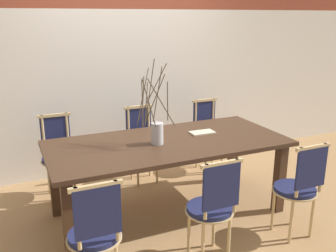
{
  "coord_description": "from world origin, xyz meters",
  "views": [
    {
      "loc": [
        -1.36,
        -3.07,
        1.9
      ],
      "look_at": [
        0.0,
        0.0,
        0.9
      ],
      "focal_mm": 40.0,
      "sensor_mm": 36.0,
      "label": 1
    }
  ],
  "objects_px": {
    "vase_centerpiece": "(157,129)",
    "chair_near_center": "(299,186)",
    "book_stack": "(202,132)",
    "chair_far_center": "(208,132)",
    "dining_table": "(168,151)"
  },
  "relations": [
    {
      "from": "dining_table",
      "to": "book_stack",
      "type": "xyz_separation_m",
      "value": [
        0.42,
        0.09,
        0.1
      ]
    },
    {
      "from": "dining_table",
      "to": "vase_centerpiece",
      "type": "height_order",
      "value": "vase_centerpiece"
    },
    {
      "from": "chair_near_center",
      "to": "vase_centerpiece",
      "type": "relative_size",
      "value": 1.15
    },
    {
      "from": "chair_far_center",
      "to": "vase_centerpiece",
      "type": "bearing_deg",
      "value": 39.41
    },
    {
      "from": "vase_centerpiece",
      "to": "chair_near_center",
      "type": "bearing_deg",
      "value": -39.48
    },
    {
      "from": "chair_near_center",
      "to": "book_stack",
      "type": "relative_size",
      "value": 3.58
    },
    {
      "from": "book_stack",
      "to": "vase_centerpiece",
      "type": "bearing_deg",
      "value": -168.01
    },
    {
      "from": "vase_centerpiece",
      "to": "book_stack",
      "type": "height_order",
      "value": "vase_centerpiece"
    },
    {
      "from": "dining_table",
      "to": "vase_centerpiece",
      "type": "xyz_separation_m",
      "value": [
        -0.13,
        -0.02,
        0.23
      ]
    },
    {
      "from": "chair_far_center",
      "to": "book_stack",
      "type": "xyz_separation_m",
      "value": [
        -0.5,
        -0.75,
        0.27
      ]
    },
    {
      "from": "chair_near_center",
      "to": "book_stack",
      "type": "bearing_deg",
      "value": 115.44
    },
    {
      "from": "chair_far_center",
      "to": "vase_centerpiece",
      "type": "height_order",
      "value": "vase_centerpiece"
    },
    {
      "from": "book_stack",
      "to": "chair_far_center",
      "type": "bearing_deg",
      "value": 56.03
    },
    {
      "from": "dining_table",
      "to": "chair_far_center",
      "type": "height_order",
      "value": "chair_far_center"
    },
    {
      "from": "chair_far_center",
      "to": "book_stack",
      "type": "relative_size",
      "value": 3.58
    }
  ]
}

